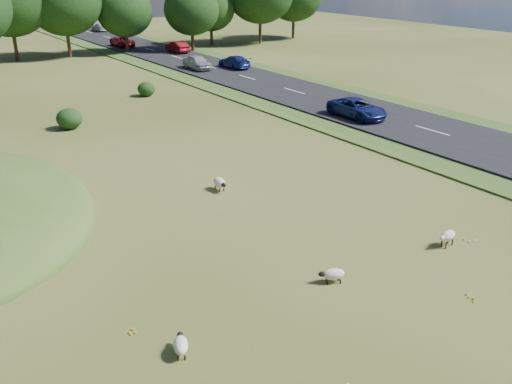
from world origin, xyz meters
The scene contains 13 objects.
ground centered at (0.00, 20.00, 0.00)m, with size 160.00×160.00×0.00m, color #3A4916.
road centered at (20.00, 30.00, 0.12)m, with size 8.00×150.00×0.25m, color black.
shrubs centered at (-1.91, 26.74, 0.72)m, with size 21.07×8.59×1.53m.
sheep_0 centered at (1.91, 7.34, 0.44)m, with size 0.62×1.22×0.69m.
sheep_1 centered at (6.70, -3.81, 0.51)m, with size 1.03×0.51×0.73m.
sheep_2 centered at (-6.23, -3.86, 0.38)m, with size 0.78×1.08×0.60m.
sheep_3 centered at (0.60, -3.28, 0.38)m, with size 1.06×0.80×0.60m.
car_0 centered at (18.10, 39.11, 1.01)m, with size 1.80×4.47×1.52m, color #AEB1B6.
car_1 centered at (18.10, 60.62, 0.92)m, with size 2.23×4.85×1.35m, color maroon.
car_2 centered at (21.90, 37.47, 0.93)m, with size 1.90×4.68×1.36m, color navy.
car_4 centered at (21.90, 51.40, 0.97)m, with size 1.52×4.35×1.43m, color maroon.
car_5 centered at (18.10, 13.75, 0.96)m, with size 2.35×5.10×1.42m, color navy.
car_7 centered at (21.90, 80.30, 0.88)m, with size 1.75×4.31×1.25m, color silver.
Camera 1 is at (-12.58, -17.34, 11.57)m, focal length 40.00 mm.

